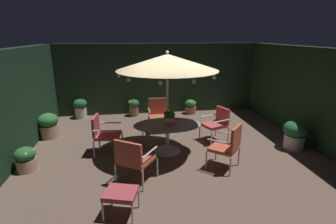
{
  "coord_description": "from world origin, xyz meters",
  "views": [
    {
      "loc": [
        -1.04,
        -5.94,
        2.86
      ],
      "look_at": [
        -0.16,
        -0.12,
        1.08
      ],
      "focal_mm": 27.65,
      "sensor_mm": 36.0,
      "label": 1
    }
  ],
  "objects_px": {
    "centerpiece_planter": "(169,117)",
    "patio_chair_north": "(104,132)",
    "patio_dining_table": "(167,130)",
    "potted_plant_front_corner": "(295,134)",
    "patio_chair_northeast": "(134,157)",
    "potted_plant_right_near": "(49,125)",
    "patio_chair_east": "(228,144)",
    "potted_plant_right_far": "(26,159)",
    "patio_chair_southeast": "(217,122)",
    "patio_umbrella": "(167,62)",
    "ottoman_footrest": "(121,194)",
    "potted_plant_back_right": "(190,106)",
    "patio_chair_south": "(158,113)",
    "potted_plant_back_center": "(81,108)",
    "potted_plant_left_far": "(134,107)"
  },
  "relations": [
    {
      "from": "centerpiece_planter",
      "to": "patio_chair_south",
      "type": "relative_size",
      "value": 0.4
    },
    {
      "from": "patio_chair_northeast",
      "to": "patio_chair_north",
      "type": "bearing_deg",
      "value": 115.1
    },
    {
      "from": "potted_plant_front_corner",
      "to": "potted_plant_left_far",
      "type": "height_order",
      "value": "potted_plant_front_corner"
    },
    {
      "from": "patio_chair_northeast",
      "to": "potted_plant_right_near",
      "type": "height_order",
      "value": "patio_chair_northeast"
    },
    {
      "from": "potted_plant_right_far",
      "to": "potted_plant_right_near",
      "type": "height_order",
      "value": "potted_plant_right_near"
    },
    {
      "from": "centerpiece_planter",
      "to": "patio_chair_south",
      "type": "xyz_separation_m",
      "value": [
        -0.08,
        1.68,
        -0.42
      ]
    },
    {
      "from": "patio_chair_north",
      "to": "potted_plant_right_far",
      "type": "distance_m",
      "value": 1.76
    },
    {
      "from": "potted_plant_front_corner",
      "to": "patio_chair_east",
      "type": "bearing_deg",
      "value": -159.94
    },
    {
      "from": "potted_plant_left_far",
      "to": "potted_plant_right_far",
      "type": "height_order",
      "value": "potted_plant_left_far"
    },
    {
      "from": "patio_chair_northeast",
      "to": "patio_chair_east",
      "type": "distance_m",
      "value": 2.05
    },
    {
      "from": "centerpiece_planter",
      "to": "patio_chair_north",
      "type": "relative_size",
      "value": 0.41
    },
    {
      "from": "patio_umbrella",
      "to": "patio_chair_northeast",
      "type": "height_order",
      "value": "patio_umbrella"
    },
    {
      "from": "potted_plant_front_corner",
      "to": "potted_plant_back_right",
      "type": "bearing_deg",
      "value": 119.68
    },
    {
      "from": "patio_dining_table",
      "to": "potted_plant_left_far",
      "type": "height_order",
      "value": "patio_dining_table"
    },
    {
      "from": "patio_chair_north",
      "to": "potted_plant_back_center",
      "type": "xyz_separation_m",
      "value": [
        -1.07,
        3.03,
        -0.19
      ]
    },
    {
      "from": "patio_chair_north",
      "to": "patio_dining_table",
      "type": "bearing_deg",
      "value": -6.67
    },
    {
      "from": "patio_chair_north",
      "to": "patio_chair_northeast",
      "type": "height_order",
      "value": "patio_chair_north"
    },
    {
      "from": "patio_chair_northeast",
      "to": "potted_plant_back_right",
      "type": "distance_m",
      "value": 4.97
    },
    {
      "from": "potted_plant_back_center",
      "to": "potted_plant_right_near",
      "type": "height_order",
      "value": "potted_plant_right_near"
    },
    {
      "from": "potted_plant_left_far",
      "to": "potted_plant_back_right",
      "type": "bearing_deg",
      "value": -0.98
    },
    {
      "from": "patio_umbrella",
      "to": "ottoman_footrest",
      "type": "height_order",
      "value": "patio_umbrella"
    },
    {
      "from": "potted_plant_front_corner",
      "to": "potted_plant_right_near",
      "type": "relative_size",
      "value": 1.04
    },
    {
      "from": "patio_umbrella",
      "to": "ottoman_footrest",
      "type": "relative_size",
      "value": 4.07
    },
    {
      "from": "patio_umbrella",
      "to": "centerpiece_planter",
      "type": "distance_m",
      "value": 1.27
    },
    {
      "from": "potted_plant_back_center",
      "to": "patio_dining_table",
      "type": "bearing_deg",
      "value": -50.69
    },
    {
      "from": "patio_dining_table",
      "to": "patio_chair_north",
      "type": "bearing_deg",
      "value": 173.33
    },
    {
      "from": "patio_chair_south",
      "to": "potted_plant_front_corner",
      "type": "height_order",
      "value": "patio_chair_south"
    },
    {
      "from": "patio_chair_northeast",
      "to": "potted_plant_front_corner",
      "type": "relative_size",
      "value": 1.28
    },
    {
      "from": "potted_plant_front_corner",
      "to": "patio_dining_table",
      "type": "bearing_deg",
      "value": 175.27
    },
    {
      "from": "potted_plant_right_near",
      "to": "centerpiece_planter",
      "type": "bearing_deg",
      "value": -25.95
    },
    {
      "from": "potted_plant_front_corner",
      "to": "centerpiece_planter",
      "type": "bearing_deg",
      "value": 177.27
    },
    {
      "from": "patio_chair_northeast",
      "to": "patio_chair_southeast",
      "type": "height_order",
      "value": "patio_chair_northeast"
    },
    {
      "from": "patio_chair_southeast",
      "to": "potted_plant_left_far",
      "type": "height_order",
      "value": "patio_chair_southeast"
    },
    {
      "from": "potted_plant_right_far",
      "to": "patio_chair_southeast",
      "type": "bearing_deg",
      "value": 12.29
    },
    {
      "from": "patio_chair_southeast",
      "to": "potted_plant_left_far",
      "type": "relative_size",
      "value": 1.54
    },
    {
      "from": "patio_dining_table",
      "to": "centerpiece_planter",
      "type": "distance_m",
      "value": 0.42
    },
    {
      "from": "ottoman_footrest",
      "to": "potted_plant_back_center",
      "type": "bearing_deg",
      "value": 105.73
    },
    {
      "from": "patio_chair_east",
      "to": "potted_plant_left_far",
      "type": "xyz_separation_m",
      "value": [
        -1.94,
        4.22,
        -0.24
      ]
    },
    {
      "from": "centerpiece_planter",
      "to": "potted_plant_left_far",
      "type": "bearing_deg",
      "value": 103.59
    },
    {
      "from": "patio_chair_southeast",
      "to": "potted_plant_right_far",
      "type": "distance_m",
      "value": 4.75
    },
    {
      "from": "potted_plant_front_corner",
      "to": "potted_plant_back_center",
      "type": "xyz_separation_m",
      "value": [
        -5.91,
        3.48,
        -0.03
      ]
    },
    {
      "from": "patio_chair_northeast",
      "to": "potted_plant_front_corner",
      "type": "distance_m",
      "value": 4.27
    },
    {
      "from": "patio_dining_table",
      "to": "potted_plant_right_near",
      "type": "bearing_deg",
      "value": 155.53
    },
    {
      "from": "patio_umbrella",
      "to": "patio_chair_northeast",
      "type": "relative_size",
      "value": 2.63
    },
    {
      "from": "potted_plant_back_right",
      "to": "patio_chair_northeast",
      "type": "bearing_deg",
      "value": -116.23
    },
    {
      "from": "patio_chair_southeast",
      "to": "potted_plant_right_far",
      "type": "xyz_separation_m",
      "value": [
        -4.63,
        -1.01,
        -0.26
      ]
    },
    {
      "from": "ottoman_footrest",
      "to": "potted_plant_front_corner",
      "type": "height_order",
      "value": "potted_plant_front_corner"
    },
    {
      "from": "ottoman_footrest",
      "to": "potted_plant_back_right",
      "type": "distance_m",
      "value": 5.91
    },
    {
      "from": "patio_dining_table",
      "to": "ottoman_footrest",
      "type": "relative_size",
      "value": 2.72
    },
    {
      "from": "patio_dining_table",
      "to": "potted_plant_front_corner",
      "type": "bearing_deg",
      "value": -4.73
    }
  ]
}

